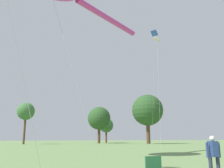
{
  "coord_description": "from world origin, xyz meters",
  "views": [
    {
      "loc": [
        -6.85,
        -3.45,
        1.33
      ],
      "look_at": [
        -0.77,
        12.26,
        5.08
      ],
      "focal_mm": 39.12,
      "sensor_mm": 36.0,
      "label": 1
    }
  ],
  "objects_px": {
    "tree_pine_center": "(148,110)",
    "tree_shrub_far": "(106,125)",
    "tree_oak_right": "(26,112)",
    "small_kite_delta_white": "(157,47)",
    "person_tall_center": "(213,154)",
    "small_kite_diamond_red": "(154,39)",
    "tree_oak_left": "(99,118)"
  },
  "relations": [
    {
      "from": "tree_shrub_far",
      "to": "small_kite_delta_white",
      "type": "bearing_deg",
      "value": -101.02
    },
    {
      "from": "small_kite_delta_white",
      "to": "tree_pine_center",
      "type": "distance_m",
      "value": 31.03
    },
    {
      "from": "tree_pine_center",
      "to": "tree_oak_left",
      "type": "xyz_separation_m",
      "value": [
        -10.0,
        8.98,
        -1.69
      ]
    },
    {
      "from": "tree_oak_right",
      "to": "small_kite_delta_white",
      "type": "bearing_deg",
      "value": -65.11
    },
    {
      "from": "person_tall_center",
      "to": "small_kite_diamond_red",
      "type": "relative_size",
      "value": 0.09
    },
    {
      "from": "person_tall_center",
      "to": "tree_pine_center",
      "type": "bearing_deg",
      "value": -13.42
    },
    {
      "from": "person_tall_center",
      "to": "small_kite_diamond_red",
      "type": "xyz_separation_m",
      "value": [
        11.0,
        21.33,
        14.25
      ]
    },
    {
      "from": "person_tall_center",
      "to": "tree_oak_left",
      "type": "relative_size",
      "value": 0.14
    },
    {
      "from": "tree_oak_left",
      "to": "small_kite_delta_white",
      "type": "bearing_deg",
      "value": -95.69
    },
    {
      "from": "tree_oak_right",
      "to": "tree_oak_left",
      "type": "bearing_deg",
      "value": 8.94
    },
    {
      "from": "person_tall_center",
      "to": "tree_shrub_far",
      "type": "height_order",
      "value": "tree_shrub_far"
    },
    {
      "from": "person_tall_center",
      "to": "tree_pine_center",
      "type": "height_order",
      "value": "tree_pine_center"
    },
    {
      "from": "tree_pine_center",
      "to": "tree_oak_right",
      "type": "bearing_deg",
      "value": 168.4
    },
    {
      "from": "person_tall_center",
      "to": "tree_oak_left",
      "type": "height_order",
      "value": "tree_oak_left"
    },
    {
      "from": "small_kite_diamond_red",
      "to": "tree_oak_left",
      "type": "relative_size",
      "value": 1.67
    },
    {
      "from": "tree_oak_left",
      "to": "tree_oak_right",
      "type": "distance_m",
      "value": 19.34
    },
    {
      "from": "tree_pine_center",
      "to": "tree_shrub_far",
      "type": "xyz_separation_m",
      "value": [
        -4.89,
        17.47,
        -3.09
      ]
    },
    {
      "from": "small_kite_diamond_red",
      "to": "tree_oak_right",
      "type": "height_order",
      "value": "small_kite_diamond_red"
    },
    {
      "from": "person_tall_center",
      "to": "tree_pine_center",
      "type": "distance_m",
      "value": 54.35
    },
    {
      "from": "tree_pine_center",
      "to": "tree_oak_left",
      "type": "distance_m",
      "value": 13.54
    },
    {
      "from": "tree_oak_right",
      "to": "tree_pine_center",
      "type": "bearing_deg",
      "value": -11.6
    },
    {
      "from": "tree_shrub_far",
      "to": "tree_oak_left",
      "type": "bearing_deg",
      "value": -121.04
    },
    {
      "from": "tree_pine_center",
      "to": "tree_shrub_far",
      "type": "distance_m",
      "value": 18.41
    },
    {
      "from": "tree_oak_left",
      "to": "tree_shrub_far",
      "type": "relative_size",
      "value": 1.31
    },
    {
      "from": "tree_shrub_far",
      "to": "person_tall_center",
      "type": "bearing_deg",
      "value": -106.76
    },
    {
      "from": "tree_oak_right",
      "to": "tree_shrub_far",
      "type": "distance_m",
      "value": 26.89
    },
    {
      "from": "tree_pine_center",
      "to": "tree_shrub_far",
      "type": "relative_size",
      "value": 1.65
    },
    {
      "from": "small_kite_delta_white",
      "to": "tree_shrub_far",
      "type": "relative_size",
      "value": 2.04
    },
    {
      "from": "small_kite_diamond_red",
      "to": "tree_oak_right",
      "type": "xyz_separation_m",
      "value": [
        -15.52,
        32.54,
        -7.65
      ]
    },
    {
      "from": "person_tall_center",
      "to": "tree_pine_center",
      "type": "xyz_separation_m",
      "value": [
        24.57,
        47.9,
        7.49
      ]
    },
    {
      "from": "small_kite_delta_white",
      "to": "tree_oak_left",
      "type": "xyz_separation_m",
      "value": [
        3.62,
        36.34,
        -7.04
      ]
    },
    {
      "from": "tree_oak_left",
      "to": "small_kite_diamond_red",
      "type": "bearing_deg",
      "value": -95.74
    }
  ]
}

